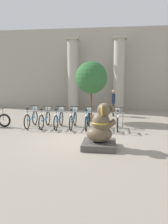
% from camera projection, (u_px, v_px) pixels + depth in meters
% --- Properties ---
extents(ground_plane, '(60.00, 60.00, 0.00)m').
position_uv_depth(ground_plane, '(79.00, 139.00, 8.48)').
color(ground_plane, gray).
extents(building_facade, '(20.00, 0.20, 6.00)m').
position_uv_depth(building_facade, '(97.00, 69.00, 16.44)').
color(building_facade, '#A39E8E').
rests_on(building_facade, ground_plane).
extents(column_left, '(0.96, 0.96, 5.16)m').
position_uv_depth(column_left, '(73.00, 74.00, 15.74)').
color(column_left, '#ADA899').
rests_on(column_left, ground_plane).
extents(column_right, '(0.96, 0.96, 5.16)m').
position_uv_depth(column_right, '(119.00, 74.00, 15.30)').
color(column_right, '#ADA899').
rests_on(column_right, ground_plane).
extents(bike_rack, '(4.73, 0.05, 0.77)m').
position_uv_depth(bike_rack, '(74.00, 115.00, 10.37)').
color(bike_rack, gray).
rests_on(bike_rack, ground_plane).
extents(bicycle_0, '(0.48, 1.73, 0.99)m').
position_uv_depth(bicycle_0, '(31.00, 118.00, 10.57)').
color(bicycle_0, black).
rests_on(bicycle_0, ground_plane).
extents(bicycle_1, '(0.48, 1.73, 0.99)m').
position_uv_depth(bicycle_1, '(45.00, 119.00, 10.46)').
color(bicycle_1, black).
rests_on(bicycle_1, ground_plane).
extents(bicycle_2, '(0.48, 1.73, 0.99)m').
position_uv_depth(bicycle_2, '(59.00, 119.00, 10.35)').
color(bicycle_2, black).
rests_on(bicycle_2, ground_plane).
extents(bicycle_3, '(0.48, 1.73, 0.99)m').
position_uv_depth(bicycle_3, '(73.00, 119.00, 10.29)').
color(bicycle_3, black).
rests_on(bicycle_3, ground_plane).
extents(bicycle_4, '(0.48, 1.73, 0.99)m').
position_uv_depth(bicycle_4, '(88.00, 120.00, 10.20)').
color(bicycle_4, black).
rests_on(bicycle_4, ground_plane).
extents(bicycle_5, '(0.48, 1.73, 0.99)m').
position_uv_depth(bicycle_5, '(102.00, 120.00, 10.13)').
color(bicycle_5, black).
rests_on(bicycle_5, ground_plane).
extents(bicycle_6, '(0.48, 1.73, 0.99)m').
position_uv_depth(bicycle_6, '(117.00, 121.00, 10.01)').
color(bicycle_6, black).
rests_on(bicycle_6, ground_plane).
extents(elephant_statue, '(1.12, 1.12, 1.79)m').
position_uv_depth(elephant_statue, '(100.00, 131.00, 7.31)').
color(elephant_statue, '#4C4742').
rests_on(elephant_statue, ground_plane).
extents(person_pedestrian, '(0.22, 0.47, 1.64)m').
position_uv_depth(person_pedestrian, '(114.00, 100.00, 13.52)').
color(person_pedestrian, '#28282D').
rests_on(person_pedestrian, ground_plane).
extents(potted_tree, '(1.72, 1.72, 3.23)m').
position_uv_depth(potted_tree, '(91.00, 79.00, 11.70)').
color(potted_tree, brown).
rests_on(potted_tree, ground_plane).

